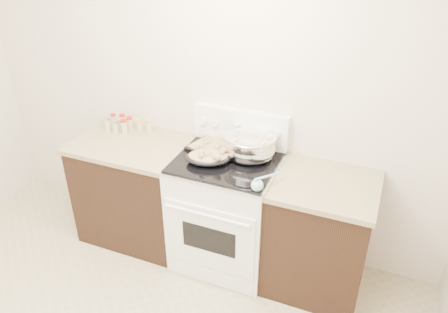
% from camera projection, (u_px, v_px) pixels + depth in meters
% --- Properties ---
extents(room_shell, '(4.10, 3.60, 2.75)m').
position_uv_depth(room_shell, '(21.00, 145.00, 1.81)').
color(room_shell, beige).
rests_on(room_shell, ground).
extents(counter_left, '(0.93, 0.67, 0.92)m').
position_uv_depth(counter_left, '(137.00, 190.00, 3.73)').
color(counter_left, black).
rests_on(counter_left, ground).
extents(counter_right, '(0.73, 0.67, 0.92)m').
position_uv_depth(counter_right, '(318.00, 235.00, 3.22)').
color(counter_right, black).
rests_on(counter_right, ground).
extents(kitchen_range, '(0.78, 0.73, 1.22)m').
position_uv_depth(kitchen_range, '(227.00, 209.00, 3.44)').
color(kitchen_range, white).
rests_on(kitchen_range, ground).
extents(mixing_bowl, '(0.51, 0.51, 0.23)m').
position_uv_depth(mixing_bowl, '(250.00, 146.00, 3.22)').
color(mixing_bowl, silver).
rests_on(mixing_bowl, kitchen_range).
extents(roasting_pan, '(0.39, 0.33, 0.11)m').
position_uv_depth(roasting_pan, '(208.00, 157.00, 3.16)').
color(roasting_pan, black).
rests_on(roasting_pan, kitchen_range).
extents(baking_sheet, '(0.48, 0.40, 0.06)m').
position_uv_depth(baking_sheet, '(216.00, 148.00, 3.33)').
color(baking_sheet, black).
rests_on(baking_sheet, kitchen_range).
extents(wooden_spoon, '(0.12, 0.26, 0.04)m').
position_uv_depth(wooden_spoon, '(208.00, 158.00, 3.21)').
color(wooden_spoon, '#9C7747').
rests_on(wooden_spoon, kitchen_range).
extents(blue_ladle, '(0.15, 0.27, 0.10)m').
position_uv_depth(blue_ladle, '(258.00, 184.00, 2.87)').
color(blue_ladle, '#89BFCD').
rests_on(blue_ladle, kitchen_range).
extents(spice_jars, '(0.39, 0.15, 0.13)m').
position_uv_depth(spice_jars, '(125.00, 124.00, 3.66)').
color(spice_jars, '#BFB28C').
rests_on(spice_jars, counter_left).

